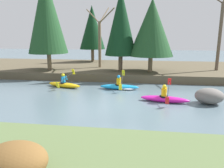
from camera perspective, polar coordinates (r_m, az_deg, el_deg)
name	(u,v)px	position (r m, az deg, el deg)	size (l,w,h in m)	color
ground_plane	(120,104)	(12.00, 1.99, -5.31)	(90.00, 90.00, 0.00)	slate
riverbank_far	(130,69)	(22.18, 4.77, 3.87)	(44.00, 10.14, 0.64)	brown
conifer_tree_far_left	(46,13)	(20.45, -16.79, 17.31)	(3.43, 3.43, 8.32)	#7A664C
conifer_tree_left	(92,28)	(26.02, -5.22, 14.48)	(2.96, 2.96, 6.37)	brown
conifer_tree_mid_left	(121,22)	(19.12, 2.32, 15.86)	(2.71, 2.71, 6.93)	brown
conifer_tree_centre	(152,28)	(18.83, 10.33, 14.28)	(3.70, 3.70, 5.99)	#7A664C
bare_tree_upstream	(100,39)	(21.18, -3.15, 11.68)	(3.18, 3.14, 5.72)	#7A664C
bare_tree_mid_upstream	(221,28)	(21.40, 26.53, 12.90)	(4.22, 4.17, 7.71)	brown
shrub_clump_second	(15,161)	(5.67, -23.98, -17.87)	(1.50, 1.25, 0.81)	brown
kayaker_lead	(165,98)	(12.68, 13.69, -3.63)	(2.80, 2.07, 1.20)	#C61999
kayaker_middle	(121,87)	(15.20, 2.35, -0.66)	(2.77, 2.06, 1.20)	#1993D6
kayaker_trailing	(64,84)	(16.17, -12.34, -0.05)	(2.76, 2.03, 1.20)	yellow
boulder_midstream	(209,96)	(13.12, 24.08, -2.88)	(1.54, 1.20, 0.87)	slate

